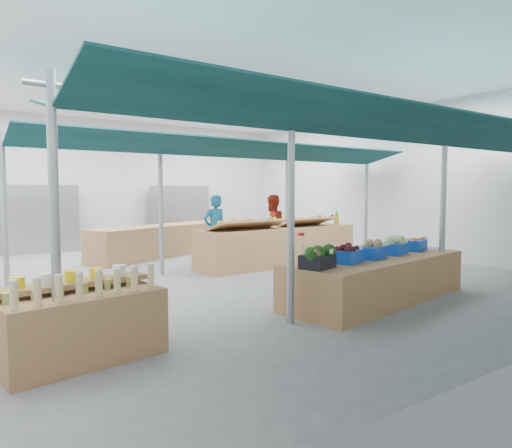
{
  "coord_description": "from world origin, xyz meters",
  "views": [
    {
      "loc": [
        -4.9,
        -8.84,
        1.81
      ],
      "look_at": [
        0.07,
        -1.6,
        1.2
      ],
      "focal_mm": 32.0,
      "sensor_mm": 36.0,
      "label": 1
    }
  ],
  "objects_px": {
    "fruit_counter": "(279,246)",
    "vendor_right": "(272,226)",
    "vendor_left": "(215,229)",
    "crate_stack": "(431,261)",
    "veg_counter": "(377,279)",
    "bottle_shelf": "(82,323)"
  },
  "relations": [
    {
      "from": "fruit_counter",
      "to": "vendor_right",
      "type": "relative_size",
      "value": 2.5
    },
    {
      "from": "vendor_left",
      "to": "vendor_right",
      "type": "height_order",
      "value": "same"
    },
    {
      "from": "crate_stack",
      "to": "vendor_left",
      "type": "height_order",
      "value": "vendor_left"
    },
    {
      "from": "veg_counter",
      "to": "vendor_right",
      "type": "xyz_separation_m",
      "value": [
        1.49,
        5.01,
        0.51
      ]
    },
    {
      "from": "bottle_shelf",
      "to": "crate_stack",
      "type": "bearing_deg",
      "value": -0.14
    },
    {
      "from": "bottle_shelf",
      "to": "vendor_left",
      "type": "xyz_separation_m",
      "value": [
        4.48,
        5.06,
        0.46
      ]
    },
    {
      "from": "veg_counter",
      "to": "vendor_right",
      "type": "height_order",
      "value": "vendor_right"
    },
    {
      "from": "crate_stack",
      "to": "vendor_left",
      "type": "xyz_separation_m",
      "value": [
        -3.28,
        3.98,
        0.59
      ]
    },
    {
      "from": "bottle_shelf",
      "to": "fruit_counter",
      "type": "height_order",
      "value": "bottle_shelf"
    },
    {
      "from": "crate_stack",
      "to": "vendor_right",
      "type": "distance_m",
      "value": 4.28
    },
    {
      "from": "bottle_shelf",
      "to": "crate_stack",
      "type": "relative_size",
      "value": 3.04
    },
    {
      "from": "bottle_shelf",
      "to": "veg_counter",
      "type": "bearing_deg",
      "value": -7.51
    },
    {
      "from": "fruit_counter",
      "to": "vendor_left",
      "type": "bearing_deg",
      "value": 134.81
    },
    {
      "from": "bottle_shelf",
      "to": "vendor_left",
      "type": "bearing_deg",
      "value": 40.4
    },
    {
      "from": "veg_counter",
      "to": "vendor_left",
      "type": "height_order",
      "value": "vendor_left"
    },
    {
      "from": "fruit_counter",
      "to": "bottle_shelf",
      "type": "bearing_deg",
      "value": -147.77
    },
    {
      "from": "bottle_shelf",
      "to": "crate_stack",
      "type": "xyz_separation_m",
      "value": [
        7.75,
        1.09,
        -0.12
      ]
    },
    {
      "from": "vendor_left",
      "to": "vendor_right",
      "type": "xyz_separation_m",
      "value": [
        1.8,
        0.0,
        0.0
      ]
    },
    {
      "from": "vendor_left",
      "to": "veg_counter",
      "type": "bearing_deg",
      "value": 90.81
    },
    {
      "from": "vendor_left",
      "to": "vendor_right",
      "type": "bearing_deg",
      "value": 177.32
    },
    {
      "from": "bottle_shelf",
      "to": "vendor_right",
      "type": "height_order",
      "value": "vendor_right"
    },
    {
      "from": "fruit_counter",
      "to": "veg_counter",
      "type": "bearing_deg",
      "value": -105.56
    }
  ]
}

